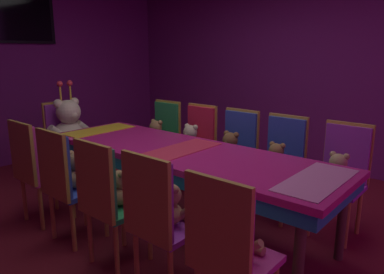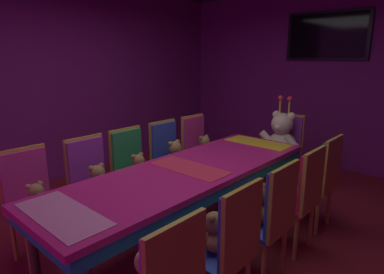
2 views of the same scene
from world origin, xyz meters
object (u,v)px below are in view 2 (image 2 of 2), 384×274
(teddy_right_2, at_px, (256,206))
(chair_right_4, at_px, (323,174))
(wall_tv, at_px, (327,36))
(teddy_left_2, at_px, (139,168))
(chair_left_1, at_px, (90,176))
(teddy_left_3, at_px, (176,155))
(king_teddy_bear, at_px, (281,136))
(chair_left_4, at_px, (197,144))
(chair_right_1, at_px, (231,240))
(teddy_left_0, at_px, (37,200))
(banquet_table, at_px, (189,177))
(chair_left_3, at_px, (167,153))
(teddy_right_3, at_px, (288,186))
(chair_right_3, at_px, (303,190))
(throne_chair, at_px, (286,142))
(teddy_left_1, at_px, (98,181))
(teddy_right_4, at_px, (309,171))
(teddy_right_1, at_px, (214,234))
(chair_right_2, at_px, (273,212))
(teddy_left_4, at_px, (205,148))
(chair_left_0, at_px, (29,193))
(chair_left_2, at_px, (131,164))

(teddy_right_2, xyz_separation_m, chair_right_4, (0.12, 1.08, 0.00))
(wall_tv, bearing_deg, teddy_left_2, -102.90)
(chair_left_1, xyz_separation_m, teddy_left_3, (0.13, 1.07, -0.00))
(king_teddy_bear, bearing_deg, chair_right_4, 48.53)
(chair_left_4, xyz_separation_m, teddy_right_2, (1.57, -1.09, -0.00))
(chair_left_4, relative_size, chair_right_1, 1.00)
(chair_left_1, bearing_deg, teddy_left_0, -79.42)
(banquet_table, relative_size, chair_left_3, 2.93)
(teddy_right_3, relative_size, wall_tv, 0.28)
(teddy_right_3, relative_size, chair_right_4, 0.35)
(chair_right_3, bearing_deg, wall_tv, -71.26)
(teddy_left_3, relative_size, throne_chair, 0.34)
(banquet_table, bearing_deg, teddy_left_1, -142.74)
(banquet_table, relative_size, chair_right_4, 2.93)
(teddy_left_2, relative_size, teddy_right_3, 0.85)
(chair_left_4, distance_m, throne_chair, 1.24)
(teddy_left_0, relative_size, teddy_right_4, 0.84)
(teddy_left_0, xyz_separation_m, teddy_left_3, (0.02, 1.63, 0.02))
(chair_left_3, bearing_deg, teddy_right_1, -34.43)
(chair_left_1, xyz_separation_m, teddy_right_3, (1.56, 1.07, 0.00))
(throne_chair, bearing_deg, teddy_right_4, 37.55)
(chair_left_3, height_order, teddy_right_3, chair_left_3)
(throne_chair, bearing_deg, wall_tv, 180.00)
(teddy_left_2, xyz_separation_m, chair_left_3, (-0.14, 0.56, 0.02))
(chair_right_3, distance_m, teddy_right_4, 0.56)
(banquet_table, xyz_separation_m, king_teddy_bear, (0.00, 1.82, 0.06))
(throne_chair, height_order, king_teddy_bear, king_teddy_bear)
(chair_right_2, bearing_deg, wall_tv, -74.39)
(chair_left_1, xyz_separation_m, chair_left_4, (-0.01, 1.61, 0.00))
(teddy_left_2, height_order, chair_right_2, chair_right_2)
(teddy_left_0, distance_m, wall_tv, 4.52)
(teddy_left_4, height_order, teddy_right_3, teddy_right_3)
(teddy_right_1, distance_m, teddy_right_4, 1.62)
(chair_left_0, bearing_deg, teddy_right_3, 45.55)
(teddy_left_4, bearing_deg, chair_left_3, -105.97)
(teddy_left_1, distance_m, king_teddy_bear, 2.46)
(king_teddy_bear, xyz_separation_m, wall_tv, (-0.00, 1.28, 1.34))
(teddy_left_4, xyz_separation_m, teddy_right_1, (1.42, -1.62, 0.00))
(teddy_right_2, bearing_deg, king_teddy_bear, -68.42)
(teddy_right_4, bearing_deg, teddy_right_1, 90.62)
(chair_left_2, xyz_separation_m, teddy_right_3, (1.58, 0.55, 0.00))
(teddy_right_2, bearing_deg, teddy_left_3, -20.94)
(teddy_left_2, bearing_deg, teddy_right_4, 37.56)
(chair_left_2, relative_size, chair_right_4, 1.00)
(teddy_right_1, xyz_separation_m, teddy_right_4, (-0.02, 1.62, 0.01))
(teddy_left_2, distance_m, chair_right_4, 1.91)
(teddy_left_1, distance_m, throne_chair, 2.61)
(teddy_left_2, xyz_separation_m, king_teddy_bear, (0.72, 1.84, 0.13))
(teddy_left_3, relative_size, chair_right_3, 0.34)
(teddy_left_3, height_order, wall_tv, wall_tv)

